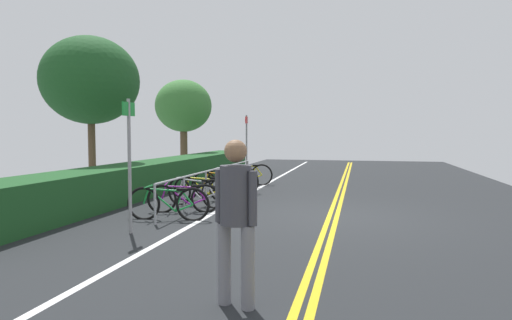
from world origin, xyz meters
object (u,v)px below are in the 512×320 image
(sign_post_far, at_px, (247,142))
(tree_mid, at_px, (90,81))
(sign_post_near, at_px, (129,153))
(bicycle_3, at_px, (204,188))
(bicycle_1, at_px, (184,198))
(bicycle_4, at_px, (224,183))
(bicycle_7, at_px, (248,174))
(bicycle_0, at_px, (168,204))
(pedestrian, at_px, (236,211))
(bicycle_6, at_px, (233,178))
(bicycle_5, at_px, (233,180))
(tree_far_right, at_px, (183,106))
(bicycle_2, at_px, (196,192))
(bike_rack, at_px, (215,176))

(sign_post_far, relative_size, tree_mid, 0.52)
(sign_post_near, bearing_deg, tree_mid, 39.37)
(bicycle_3, xyz_separation_m, sign_post_near, (-3.88, -0.03, 1.11))
(bicycle_1, xyz_separation_m, bicycle_4, (2.76, -0.07, 0.03))
(bicycle_7, bearing_deg, sign_post_near, 178.36)
(bicycle_0, xyz_separation_m, sign_post_near, (-1.26, 0.15, 1.09))
(pedestrian, xyz_separation_m, sign_post_near, (2.76, 2.74, 0.43))
(bicycle_6, distance_m, bicycle_7, 0.98)
(bicycle_4, bearing_deg, tree_mid, 91.05)
(bicycle_1, relative_size, bicycle_5, 0.90)
(bicycle_0, relative_size, bicycle_1, 1.10)
(tree_far_right, bearing_deg, bicycle_6, -143.76)
(bicycle_6, height_order, tree_mid, tree_mid)
(bicycle_0, bearing_deg, sign_post_far, 1.49)
(bicycle_3, bearing_deg, tree_mid, 76.32)
(bicycle_5, bearing_deg, bicycle_2, 177.41)
(bicycle_7, xyz_separation_m, tree_far_right, (4.40, 4.16, 2.64))
(pedestrian, height_order, sign_post_near, sign_post_near)
(bicycle_0, bearing_deg, bicycle_2, 1.72)
(bicycle_4, relative_size, bicycle_5, 1.00)
(bicycle_1, xyz_separation_m, bicycle_5, (3.57, -0.10, 0.04))
(bicycle_2, distance_m, sign_post_far, 5.55)
(bicycle_6, bearing_deg, bicycle_1, -178.17)
(pedestrian, xyz_separation_m, sign_post_far, (11.19, 2.77, 0.45))
(bicycle_7, distance_m, sign_post_near, 7.66)
(bike_rack, bearing_deg, bicycle_0, -179.12)
(bicycle_1, bearing_deg, bicycle_4, -1.37)
(tree_mid, bearing_deg, sign_post_near, -140.63)
(bicycle_6, relative_size, sign_post_far, 0.65)
(bicycle_0, bearing_deg, bicycle_4, -0.58)
(bicycle_2, xyz_separation_m, pedestrian, (-5.75, -2.64, 0.65))
(bicycle_7, relative_size, tree_mid, 0.37)
(bicycle_6, bearing_deg, bicycle_0, -178.16)
(bicycle_3, relative_size, pedestrian, 0.96)
(bike_rack, distance_m, bicycle_3, 0.61)
(bicycle_0, height_order, bicycle_4, bicycle_4)
(sign_post_far, height_order, tree_mid, tree_mid)
(bicycle_3, bearing_deg, bicycle_7, -3.89)
(bicycle_6, height_order, sign_post_far, sign_post_far)
(bicycle_4, bearing_deg, tree_far_right, 30.35)
(bicycle_0, height_order, tree_mid, tree_mid)
(pedestrian, distance_m, sign_post_near, 3.91)
(bicycle_0, distance_m, bicycle_5, 4.46)
(bicycle_1, bearing_deg, bicycle_3, 5.23)
(bicycle_2, bearing_deg, sign_post_far, 1.42)
(tree_far_right, bearing_deg, bicycle_4, -149.65)
(bicycle_6, xyz_separation_m, sign_post_near, (-6.62, -0.02, 1.11))
(pedestrian, bearing_deg, tree_mid, 41.42)
(bicycle_0, bearing_deg, bike_rack, 0.88)
(bike_rack, relative_size, bicycle_5, 4.16)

